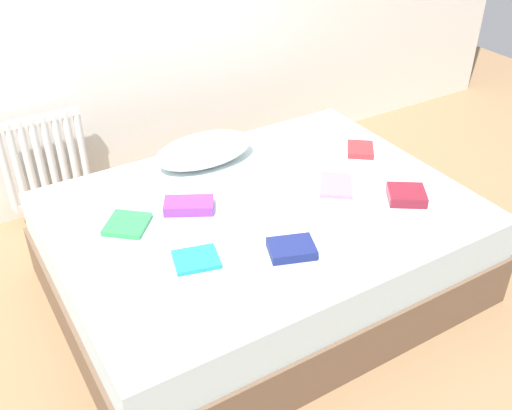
# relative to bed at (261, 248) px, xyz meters

# --- Properties ---
(ground_plane) EXTENTS (8.00, 8.00, 0.00)m
(ground_plane) POSITION_rel_bed_xyz_m (0.00, 0.00, -0.25)
(ground_plane) COLOR #93704C
(bed) EXTENTS (2.00, 1.50, 0.50)m
(bed) POSITION_rel_bed_xyz_m (0.00, 0.00, 0.00)
(bed) COLOR brown
(bed) RESTS_ON ground
(radiator) EXTENTS (0.49, 0.04, 0.56)m
(radiator) POSITION_rel_bed_xyz_m (-0.74, 1.20, 0.15)
(radiator) COLOR white
(radiator) RESTS_ON ground
(pillow) EXTENTS (0.55, 0.29, 0.15)m
(pillow) POSITION_rel_bed_xyz_m (-0.04, 0.53, 0.33)
(pillow) COLOR white
(pillow) RESTS_ON bed
(textbook_pink) EXTENTS (0.27, 0.28, 0.02)m
(textbook_pink) POSITION_rel_bed_xyz_m (0.42, -0.04, 0.26)
(textbook_pink) COLOR pink
(textbook_pink) RESTS_ON bed
(textbook_red) EXTENTS (0.22, 0.22, 0.03)m
(textbook_red) POSITION_rel_bed_xyz_m (0.76, 0.18, 0.27)
(textbook_red) COLOR red
(textbook_red) RESTS_ON bed
(textbook_navy) EXTENTS (0.24, 0.21, 0.04)m
(textbook_navy) POSITION_rel_bed_xyz_m (-0.08, -0.38, 0.27)
(textbook_navy) COLOR navy
(textbook_navy) RESTS_ON bed
(textbook_teal) EXTENTS (0.22, 0.20, 0.02)m
(textbook_teal) POSITION_rel_bed_xyz_m (-0.46, -0.22, 0.26)
(textbook_teal) COLOR teal
(textbook_teal) RESTS_ON bed
(textbook_purple) EXTENTS (0.27, 0.22, 0.05)m
(textbook_purple) POSITION_rel_bed_xyz_m (-0.31, 0.15, 0.28)
(textbook_purple) COLOR purple
(textbook_purple) RESTS_ON bed
(textbook_maroon) EXTENTS (0.24, 0.24, 0.05)m
(textbook_maroon) POSITION_rel_bed_xyz_m (0.64, -0.32, 0.28)
(textbook_maroon) COLOR maroon
(textbook_maroon) RESTS_ON bed
(textbook_green) EXTENTS (0.26, 0.26, 0.02)m
(textbook_green) POSITION_rel_bed_xyz_m (-0.61, 0.18, 0.27)
(textbook_green) COLOR green
(textbook_green) RESTS_ON bed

